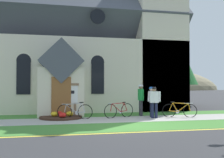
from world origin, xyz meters
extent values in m
plane|color=#333335|center=(0.00, 4.00, 0.00)|extent=(140.00, 140.00, 0.00)
cube|color=#A8A59E|center=(-0.42, 1.85, 0.01)|extent=(32.00, 2.23, 0.01)
cube|color=#427F33|center=(-0.42, -0.41, 0.00)|extent=(32.00, 2.30, 0.01)
cube|color=#427F33|center=(-0.42, 3.94, 0.00)|extent=(24.00, 1.94, 0.01)
cube|color=yellow|center=(-0.42, -1.71, 0.00)|extent=(28.00, 0.16, 0.01)
cube|color=beige|center=(-0.42, 9.37, 2.27)|extent=(12.04, 8.92, 4.53)
cube|color=#4C515B|center=(-0.42, 9.37, 6.31)|extent=(12.54, 9.09, 9.09)
cube|color=beige|center=(4.00, 6.51, 5.42)|extent=(3.20, 3.20, 10.83)
cube|color=beige|center=(-2.59, 4.11, 1.30)|extent=(2.40, 1.60, 2.60)
cube|color=#4C515B|center=(-2.59, 4.11, 2.95)|extent=(2.40, 1.80, 2.40)
cube|color=brown|center=(-2.59, 3.29, 1.05)|extent=(1.00, 0.06, 2.10)
cube|color=black|center=(-4.63, 4.88, 2.10)|extent=(0.76, 0.06, 1.90)
cone|color=black|center=(-4.63, 4.88, 3.05)|extent=(0.80, 0.06, 0.80)
cube|color=black|center=(-0.42, 4.88, 2.10)|extent=(0.76, 0.06, 1.90)
cone|color=black|center=(-0.42, 4.88, 3.05)|extent=(0.80, 0.06, 0.80)
cylinder|color=black|center=(-0.42, 4.88, 5.78)|extent=(0.90, 0.06, 0.90)
cube|color=#7F6047|center=(-3.34, 3.41, 0.37)|extent=(0.12, 0.12, 0.74)
cube|color=#7F6047|center=(-1.87, 3.32, 0.37)|extent=(0.12, 0.12, 0.74)
cube|color=white|center=(-2.61, 3.36, 1.19)|extent=(1.75, 0.19, 0.91)
cube|color=#7F6047|center=(-2.61, 3.36, 1.70)|extent=(1.87, 0.24, 0.12)
cube|color=black|center=(-2.61, 3.32, 1.30)|extent=(1.39, 0.10, 0.16)
cylinder|color=#382319|center=(-2.61, 2.85, 0.05)|extent=(2.12, 2.12, 0.10)
ellipsoid|color=gold|center=(-2.17, 2.85, 0.22)|extent=(0.36, 0.36, 0.24)
ellipsoid|color=red|center=(-2.66, 3.36, 0.22)|extent=(0.36, 0.36, 0.24)
ellipsoid|color=gold|center=(-2.93, 2.88, 0.22)|extent=(0.36, 0.36, 0.24)
ellipsoid|color=red|center=(-2.54, 2.33, 0.22)|extent=(0.36, 0.36, 0.24)
torus|color=black|center=(2.92, 2.22, 0.33)|extent=(0.67, 0.28, 0.70)
torus|color=black|center=(3.93, 1.84, 0.33)|extent=(0.67, 0.28, 0.70)
cylinder|color=orange|center=(3.59, 1.97, 0.50)|extent=(0.55, 0.23, 0.45)
cylinder|color=orange|center=(3.47, 2.01, 0.73)|extent=(0.76, 0.31, 0.08)
cylinder|color=orange|center=(3.21, 2.11, 0.52)|extent=(0.26, 0.13, 0.48)
cylinder|color=orange|center=(3.12, 2.14, 0.31)|extent=(0.42, 0.18, 0.09)
cylinder|color=orange|center=(3.01, 2.18, 0.54)|extent=(0.22, 0.11, 0.43)
cylinder|color=orange|center=(3.89, 1.86, 0.52)|extent=(0.13, 0.08, 0.38)
ellipsoid|color=black|center=(3.10, 2.15, 0.78)|extent=(0.25, 0.16, 0.05)
cylinder|color=silver|center=(3.85, 1.87, 0.73)|extent=(0.42, 0.18, 0.03)
cylinder|color=silver|center=(3.32, 2.07, 0.28)|extent=(0.18, 0.08, 0.18)
torus|color=black|center=(0.78, 2.69, 0.35)|extent=(0.71, 0.26, 0.74)
torus|color=black|center=(-0.16, 2.38, 0.35)|extent=(0.71, 0.26, 0.74)
cylinder|color=#A51E19|center=(0.16, 2.49, 0.51)|extent=(0.52, 0.20, 0.46)
cylinder|color=#A51E19|center=(0.26, 2.52, 0.73)|extent=(0.71, 0.26, 0.05)
cylinder|color=#A51E19|center=(0.51, 2.60, 0.52)|extent=(0.25, 0.11, 0.46)
cylinder|color=#A51E19|center=(0.59, 2.63, 0.32)|extent=(0.39, 0.16, 0.09)
cylinder|color=#A51E19|center=(0.70, 2.66, 0.55)|extent=(0.21, 0.10, 0.41)
cylinder|color=#A51E19|center=(-0.12, 2.40, 0.54)|extent=(0.12, 0.07, 0.38)
ellipsoid|color=black|center=(0.61, 2.63, 0.77)|extent=(0.25, 0.15, 0.05)
cylinder|color=silver|center=(-0.09, 2.41, 0.75)|extent=(0.43, 0.16, 0.03)
cylinder|color=silver|center=(0.41, 2.57, 0.30)|extent=(0.18, 0.07, 0.18)
torus|color=black|center=(-1.44, 2.38, 0.35)|extent=(0.72, 0.22, 0.74)
torus|color=black|center=(-2.44, 2.63, 0.35)|extent=(0.72, 0.22, 0.74)
cylinder|color=#B7B7BC|center=(-2.10, 2.55, 0.50)|extent=(0.55, 0.17, 0.44)
cylinder|color=#B7B7BC|center=(-1.99, 2.52, 0.74)|extent=(0.75, 0.23, 0.11)
cylinder|color=#B7B7BC|center=(-1.73, 2.45, 0.54)|extent=(0.26, 0.10, 0.50)
cylinder|color=#B7B7BC|center=(-1.64, 2.43, 0.32)|extent=(0.41, 0.14, 0.09)
cylinder|color=#B7B7BC|center=(-1.53, 2.40, 0.57)|extent=(0.22, 0.09, 0.44)
cylinder|color=#B7B7BC|center=(-2.40, 2.62, 0.53)|extent=(0.12, 0.06, 0.36)
ellipsoid|color=black|center=(-1.62, 2.42, 0.81)|extent=(0.25, 0.14, 0.05)
cylinder|color=silver|center=(-2.36, 2.61, 0.73)|extent=(0.43, 0.14, 0.03)
cylinder|color=silver|center=(-1.84, 2.48, 0.30)|extent=(0.18, 0.06, 0.18)
cylinder|color=#191E38|center=(2.03, 2.43, 0.39)|extent=(0.15, 0.15, 0.78)
cylinder|color=#191E38|center=(2.00, 2.33, 0.39)|extent=(0.15, 0.15, 0.78)
cube|color=silver|center=(2.02, 2.38, 1.07)|extent=(0.31, 0.48, 0.57)
sphere|color=beige|center=(2.02, 2.38, 1.45)|extent=(0.20, 0.20, 0.20)
ellipsoid|color=#1E59B2|center=(2.02, 2.38, 1.51)|extent=(0.30, 0.27, 0.14)
cylinder|color=silver|center=(2.12, 2.63, 1.10)|extent=(0.09, 0.20, 0.52)
cylinder|color=silver|center=(1.91, 2.13, 1.10)|extent=(0.09, 0.23, 0.52)
cylinder|color=#2D2D33|center=(1.66, 2.96, 0.42)|extent=(0.15, 0.15, 0.84)
cylinder|color=#2D2D33|center=(1.66, 3.17, 0.42)|extent=(0.15, 0.15, 0.84)
cube|color=green|center=(1.66, 3.06, 1.15)|extent=(0.22, 0.48, 0.61)
sphere|color=#936B51|center=(1.66, 3.06, 1.57)|extent=(0.22, 0.22, 0.22)
ellipsoid|color=silver|center=(1.66, 3.06, 1.63)|extent=(0.28, 0.24, 0.15)
cylinder|color=green|center=(1.61, 2.78, 1.18)|extent=(0.09, 0.18, 0.56)
cylinder|color=green|center=(1.71, 3.35, 1.18)|extent=(0.09, 0.12, 0.56)
cylinder|color=#191E38|center=(1.90, 1.93, 0.39)|extent=(0.15, 0.15, 0.78)
cylinder|color=#191E38|center=(2.08, 1.89, 0.39)|extent=(0.15, 0.15, 0.78)
cube|color=silver|center=(1.99, 1.91, 1.07)|extent=(0.47, 0.30, 0.57)
sphere|color=#936B51|center=(1.99, 1.91, 1.45)|extent=(0.20, 0.20, 0.20)
ellipsoid|color=black|center=(1.99, 1.91, 1.51)|extent=(0.27, 0.30, 0.14)
cylinder|color=silver|center=(1.74, 2.01, 1.10)|extent=(0.09, 0.20, 0.52)
cylinder|color=silver|center=(2.24, 1.80, 1.10)|extent=(0.09, 0.10, 0.51)
cylinder|color=#4C3823|center=(6.62, 9.93, 0.86)|extent=(0.35, 0.35, 1.71)
cone|color=#23662D|center=(6.62, 9.93, 4.29)|extent=(4.34, 4.34, 5.14)
ellipsoid|color=#847A5B|center=(5.02, 81.63, 0.00)|extent=(105.63, 38.60, 21.14)
camera|label=1|loc=(-2.91, -10.65, 1.65)|focal=42.38mm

